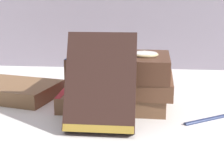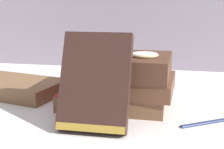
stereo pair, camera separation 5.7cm
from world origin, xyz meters
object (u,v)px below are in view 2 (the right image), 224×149
book_side_left (12,86)px  book_flat_middle (120,83)px  book_flat_bottom (112,96)px  book_leaning_front (94,85)px  pocket_watch (145,55)px  reading_glasses (94,84)px  fountain_pen (216,120)px  book_flat_top (119,65)px

book_side_left → book_flat_middle: bearing=4.6°
book_flat_bottom → book_flat_middle: 0.04m
book_flat_bottom → book_leaning_front: (-0.01, -0.13, 0.06)m
book_leaning_front → pocket_watch: size_ratio=2.82×
book_side_left → pocket_watch: bearing=3.9°
book_flat_middle → reading_glasses: size_ratio=1.88×
book_flat_bottom → book_leaning_front: bearing=-91.9°
fountain_pen → book_flat_middle: bearing=130.8°
book_leaning_front → fountain_pen: 0.23m
book_leaning_front → pocket_watch: (0.07, 0.11, 0.03)m
book_flat_bottom → pocket_watch: (0.07, -0.02, 0.09)m
fountain_pen → book_flat_top: bearing=132.0°
book_flat_middle → book_leaning_front: bearing=-98.3°
book_side_left → reading_glasses: 0.20m
book_flat_top → fountain_pen: size_ratio=1.53×
reading_glasses → book_flat_middle: bearing=-55.2°
fountain_pen → book_side_left: bearing=136.1°
book_flat_middle → reading_glasses: bearing=125.5°
book_flat_bottom → reading_glasses: bearing=118.0°
book_leaning_front → fountain_pen: (0.21, 0.06, -0.07)m
book_side_left → reading_glasses: (0.17, 0.11, -0.01)m
book_flat_middle → reading_glasses: book_flat_middle is taller
reading_glasses → book_leaning_front: bearing=-73.1°
book_flat_bottom → pocket_watch: size_ratio=3.71×
book_flat_bottom → book_side_left: (-0.24, 0.03, -0.00)m
book_flat_middle → book_flat_top: 0.04m
book_flat_bottom → book_flat_top: book_flat_top is taller
pocket_watch → book_leaning_front: bearing=-124.1°
pocket_watch → fountain_pen: pocket_watch is taller
book_side_left → reading_glasses: size_ratio=2.21×
book_flat_top → reading_glasses: 0.19m
book_flat_bottom → book_flat_top: size_ratio=1.06×
book_flat_middle → book_leaning_front: size_ratio=1.30×
book_side_left → fountain_pen: 0.46m
book_flat_middle → fountain_pen: (0.18, -0.06, -0.04)m
book_side_left → book_leaning_front: bearing=-20.8°
book_leaning_front → pocket_watch: 0.14m
book_flat_middle → book_flat_top: (-0.00, -0.00, 0.04)m
book_flat_bottom → pocket_watch: 0.12m
book_flat_top → pocket_watch: size_ratio=3.49×
book_side_left → fountain_pen: book_side_left is taller
book_flat_middle → book_side_left: (-0.26, 0.04, -0.03)m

